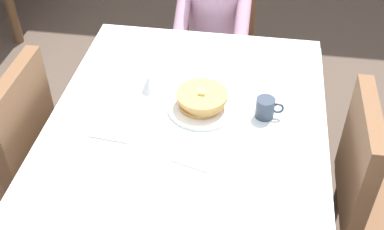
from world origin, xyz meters
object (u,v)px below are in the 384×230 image
object	(u,v)px
chair_diner	(217,27)
knife_right_of_plate	(248,116)
cup_coffee	(266,108)
fork_left_of_plate	(155,107)
chair_right_side	(375,190)
diner_person	(214,19)
syrup_pitcher	(149,84)
spoon_near_edge	(190,166)
chair_left_side	(10,149)
dining_table_main	(184,148)
breakfast_stack	(202,99)
plate_breakfast	(202,107)

from	to	relation	value
chair_diner	knife_right_of_plate	size ratio (longest dim) A/B	4.65
knife_right_of_plate	cup_coffee	bearing A→B (deg)	-82.75
fork_left_of_plate	chair_right_side	bearing A→B (deg)	-99.18
diner_person	fork_left_of_plate	xyz separation A→B (m)	(-0.14, -0.89, 0.07)
diner_person	syrup_pitcher	size ratio (longest dim) A/B	14.00
syrup_pitcher	spoon_near_edge	bearing A→B (deg)	-59.47
chair_left_side	cup_coffee	world-z (taller)	chair_left_side
chair_left_side	spoon_near_edge	xyz separation A→B (m)	(0.82, -0.18, 0.21)
cup_coffee	dining_table_main	bearing A→B (deg)	-155.23
dining_table_main	chair_diner	bearing A→B (deg)	90.07
chair_diner	chair_left_side	xyz separation A→B (m)	(-0.77, -1.17, 0.00)
breakfast_stack	cup_coffee	distance (m)	0.26
dining_table_main	diner_person	size ratio (longest dim) A/B	1.36
chair_right_side	diner_person	bearing A→B (deg)	-142.71
cup_coffee	chair_right_side	bearing A→B (deg)	-16.92
dining_table_main	diner_person	bearing A→B (deg)	90.08
chair_right_side	breakfast_stack	world-z (taller)	chair_right_side
plate_breakfast	cup_coffee	world-z (taller)	cup_coffee
diner_person	spoon_near_edge	distance (m)	1.20
chair_diner	diner_person	world-z (taller)	diner_person
diner_person	breakfast_stack	size ratio (longest dim) A/B	5.36
spoon_near_edge	syrup_pitcher	bearing A→B (deg)	135.68
chair_left_side	cup_coffee	xyz separation A→B (m)	(1.08, 0.14, 0.25)
chair_diner	knife_right_of_plate	distance (m)	1.09
dining_table_main	cup_coffee	xyz separation A→B (m)	(0.31, 0.14, 0.13)
fork_left_of_plate	spoon_near_edge	size ratio (longest dim) A/B	1.20
dining_table_main	plate_breakfast	bearing A→B (deg)	71.71
chair_left_side	fork_left_of_plate	world-z (taller)	chair_left_side
fork_left_of_plate	knife_right_of_plate	distance (m)	0.38
dining_table_main	diner_person	distance (m)	1.01
chair_right_side	cup_coffee	size ratio (longest dim) A/B	8.23
plate_breakfast	fork_left_of_plate	size ratio (longest dim) A/B	1.56
chair_left_side	fork_left_of_plate	distance (m)	0.68
plate_breakfast	cup_coffee	size ratio (longest dim) A/B	2.48
chair_left_side	breakfast_stack	bearing A→B (deg)	-79.72
spoon_near_edge	diner_person	bearing A→B (deg)	107.72
chair_diner	syrup_pitcher	bearing A→B (deg)	78.67
cup_coffee	fork_left_of_plate	world-z (taller)	cup_coffee
spoon_near_edge	chair_right_side	bearing A→B (deg)	29.17
chair_diner	chair_right_side	size ratio (longest dim) A/B	1.00
breakfast_stack	fork_left_of_plate	distance (m)	0.20
chair_left_side	spoon_near_edge	bearing A→B (deg)	-102.30
diner_person	dining_table_main	bearing A→B (deg)	90.08
chair_right_side	knife_right_of_plate	size ratio (longest dim) A/B	4.65
dining_table_main	syrup_pitcher	bearing A→B (deg)	129.44
plate_breakfast	cup_coffee	xyz separation A→B (m)	(0.26, -0.01, 0.03)
breakfast_stack	syrup_pitcher	distance (m)	0.25
chair_right_side	syrup_pitcher	bearing A→B (deg)	-103.50
chair_right_side	dining_table_main	bearing A→B (deg)	-90.00
chair_left_side	fork_left_of_plate	xyz separation A→B (m)	(0.63, 0.13, 0.21)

